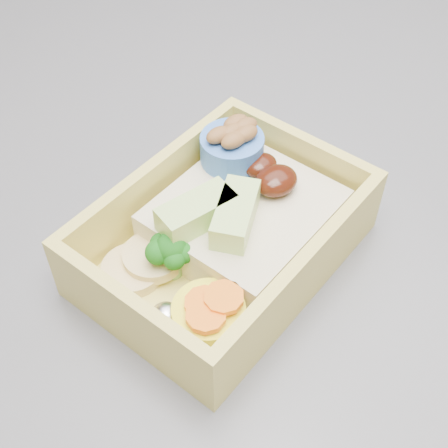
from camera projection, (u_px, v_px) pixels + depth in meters
island at (119, 424)px, 0.87m from camera, size 1.24×0.84×0.92m
bento_box at (227, 230)px, 0.47m from camera, size 0.24×0.20×0.08m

